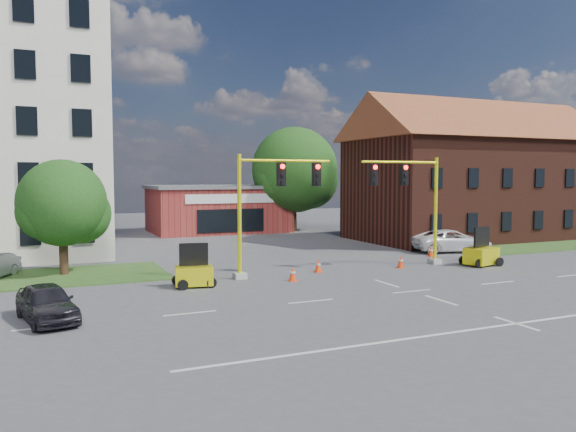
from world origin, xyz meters
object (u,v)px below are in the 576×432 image
object	(u,v)px
pickup_white	(452,241)
sedan_dark	(47,303)
signal_mast_east	(412,197)
trailer_west	(194,274)
trailer_east	(481,254)
signal_mast_west	(270,200)

from	to	relation	value
pickup_white	sedan_dark	bearing A→B (deg)	121.97
signal_mast_east	pickup_white	bearing A→B (deg)	32.31
signal_mast_east	pickup_white	size ratio (longest dim) A/B	1.15
signal_mast_east	trailer_west	size ratio (longest dim) A/B	3.20
trailer_west	trailer_east	xyz separation A→B (m)	(16.61, -0.53, 0.06)
signal_mast_west	sedan_dark	distance (m)	12.14
pickup_white	sedan_dark	size ratio (longest dim) A/B	1.38
signal_mast_west	trailer_east	bearing A→B (deg)	-7.37
trailer_east	trailer_west	bearing A→B (deg)	161.92
signal_mast_west	trailer_east	distance (m)	12.89
pickup_white	signal_mast_west	bearing A→B (deg)	117.12
trailer_east	signal_mast_west	bearing A→B (deg)	156.39
signal_mast_west	trailer_west	size ratio (longest dim) A/B	3.20
trailer_west	pickup_white	bearing A→B (deg)	25.23
signal_mast_west	trailer_east	size ratio (longest dim) A/B	2.89
signal_mast_west	sedan_dark	bearing A→B (deg)	-154.22
signal_mast_west	pickup_white	size ratio (longest dim) A/B	1.15
trailer_east	sedan_dark	size ratio (longest dim) A/B	0.55
pickup_white	signal_mast_east	bearing A→B (deg)	134.85
trailer_east	sedan_dark	distance (m)	23.16
pickup_white	sedan_dark	xyz separation A→B (m)	(-25.33, -8.94, -0.08)
signal_mast_east	sedan_dark	xyz separation A→B (m)	(-19.24, -5.09, -3.26)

